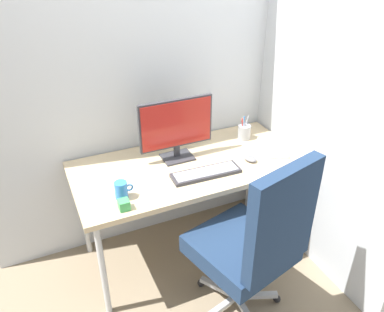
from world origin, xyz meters
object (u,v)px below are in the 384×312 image
at_px(notebook, 276,150).
at_px(coffee_mug, 121,190).
at_px(office_chair, 254,242).
at_px(monitor, 176,127).
at_px(mouse, 250,159).
at_px(pen_holder, 244,132).
at_px(desk_clamp_accessory, 124,205).
at_px(keyboard, 206,173).

relative_size(notebook, coffee_mug, 2.02).
bearing_deg(office_chair, monitor, 100.01).
xyz_separation_m(office_chair, mouse, (0.29, 0.53, 0.18)).
bearing_deg(pen_holder, notebook, -68.46).
bearing_deg(coffee_mug, desk_clamp_accessory, -99.39).
relative_size(office_chair, desk_clamp_accessory, 19.29).
bearing_deg(keyboard, coffee_mug, -177.76).
height_order(mouse, pen_holder, pen_holder).
relative_size(office_chair, keyboard, 2.58).
height_order(office_chair, desk_clamp_accessory, office_chair).
relative_size(monitor, notebook, 2.28).
bearing_deg(mouse, coffee_mug, 167.49).
height_order(office_chair, keyboard, office_chair).
relative_size(keyboard, desk_clamp_accessory, 7.48).
distance_m(monitor, keyboard, 0.36).
bearing_deg(keyboard, mouse, 5.25).
bearing_deg(notebook, coffee_mug, -154.28).
xyz_separation_m(keyboard, desk_clamp_accessory, (-0.56, -0.13, 0.02)).
bearing_deg(pen_holder, desk_clamp_accessory, -156.42).
bearing_deg(mouse, monitor, 134.25).
height_order(keyboard, coffee_mug, coffee_mug).
height_order(mouse, desk_clamp_accessory, desk_clamp_accessory).
bearing_deg(desk_clamp_accessory, mouse, 9.82).
xyz_separation_m(pen_holder, notebook, (0.10, -0.26, -0.04)).
bearing_deg(office_chair, notebook, 47.58).
xyz_separation_m(mouse, coffee_mug, (-0.89, -0.05, 0.04)).
distance_m(pen_holder, desk_clamp_accessory, 1.13).
xyz_separation_m(pen_holder, coffee_mug, (-1.02, -0.35, 0.00)).
height_order(monitor, keyboard, monitor).
distance_m(monitor, mouse, 0.54).
bearing_deg(monitor, office_chair, -79.99).
distance_m(mouse, pen_holder, 0.32).
bearing_deg(mouse, notebook, -7.13).
height_order(office_chair, monitor, monitor).
height_order(office_chair, coffee_mug, office_chair).
xyz_separation_m(keyboard, mouse, (0.34, 0.03, 0.00)).
relative_size(mouse, notebook, 0.44).
height_order(office_chair, mouse, office_chair).
height_order(notebook, desk_clamp_accessory, desk_clamp_accessory).
relative_size(office_chair, monitor, 2.30).
relative_size(pen_holder, coffee_mug, 1.67).
distance_m(pen_holder, notebook, 0.28).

